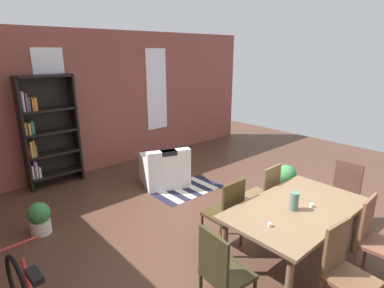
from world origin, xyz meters
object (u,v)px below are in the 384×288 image
dining_chair_near_left (345,270)px  bookshelf_tall (46,131)px  dining_chair_head_left (222,272)px  dining_table (297,213)px  vase_on_table (294,201)px  potted_plant_by_shelf (286,178)px  dining_chair_head_right (342,193)px  potted_plant_window (39,218)px  armchair_white (165,170)px  dining_chair_far_left (226,212)px  dining_chair_near_right (376,238)px  dining_chair_far_right (264,194)px

dining_chair_near_left → bookshelf_tall: (-0.99, 5.01, 0.53)m
dining_chair_head_left → dining_chair_near_left: size_ratio=1.00×
dining_chair_head_left → dining_table: bearing=-0.3°
vase_on_table → dining_chair_head_left: (-1.16, 0.01, -0.32)m
potted_plant_by_shelf → dining_chair_head_right: bearing=-106.9°
dining_chair_near_left → potted_plant_window: size_ratio=2.07×
dining_chair_near_left → potted_plant_window: bearing=116.4°
dining_chair_head_right → dining_table: bearing=179.9°
armchair_white → dining_chair_far_left: bearing=-106.5°
potted_plant_by_shelf → dining_chair_near_right: bearing=-123.0°
vase_on_table → dining_chair_head_left: dining_chair_head_left is taller
dining_chair_far_left → potted_plant_by_shelf: bearing=10.8°
vase_on_table → dining_chair_far_left: 0.85m
dining_chair_far_left → potted_plant_window: (-1.68, 1.94, -0.28)m
armchair_white → potted_plant_window: 2.33m
dining_chair_far_right → armchair_white: size_ratio=0.93×
dining_table → potted_plant_window: dining_table is taller
vase_on_table → dining_chair_far_left: bearing=112.9°
potted_plant_window → dining_chair_far_right: bearing=-38.2°
dining_table → armchair_white: 2.91m
vase_on_table → bookshelf_tall: bearing=106.7°
dining_chair_head_left → dining_chair_far_right: 1.79m
dining_chair_near_left → bookshelf_tall: 5.14m
dining_table → vase_on_table: (-0.08, -0.00, 0.18)m
dining_chair_near_left → potted_plant_window: dining_chair_near_left is taller
vase_on_table → bookshelf_tall: bookshelf_tall is taller
dining_chair_near_right → dining_chair_head_right: same height
dining_chair_near_right → armchair_white: bearing=92.3°
dining_chair_far_right → dining_chair_near_left: same height
dining_chair_head_left → potted_plant_by_shelf: dining_chair_head_left is taller
dining_chair_far_left → bookshelf_tall: size_ratio=0.46×
dining_table → potted_plant_by_shelf: 1.96m
dining_table → potted_plant_window: (-2.07, 2.67, -0.42)m
armchair_white → dining_chair_head_right: bearing=-70.8°
bookshelf_tall → armchair_white: bookshelf_tall is taller
vase_on_table → potted_plant_window: (-1.99, 2.67, -0.60)m
dining_chair_near_left → potted_plant_by_shelf: size_ratio=1.77×
dining_table → potted_plant_by_shelf: dining_table is taller
dining_chair_head_right → armchair_white: (-1.00, 2.88, -0.23)m
dining_chair_near_right → dining_chair_far_left: size_ratio=1.00×
vase_on_table → armchair_white: bearing=83.5°
dining_chair_far_right → dining_chair_near_left: (-0.78, -1.46, 0.00)m
potted_plant_by_shelf → dining_table: bearing=-145.0°
bookshelf_tall → armchair_white: (1.61, -1.41, -0.77)m
vase_on_table → dining_chair_near_left: (-0.30, -0.73, -0.32)m
dining_chair_head_right → bookshelf_tall: bearing=121.4°
dining_chair_head_right → potted_plant_window: (-3.32, 2.67, -0.28)m
dining_chair_near_right → dining_chair_head_right: bearing=40.3°
dining_chair_head_right → dining_chair_far_left: same height
vase_on_table → potted_plant_window: vase_on_table is taller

